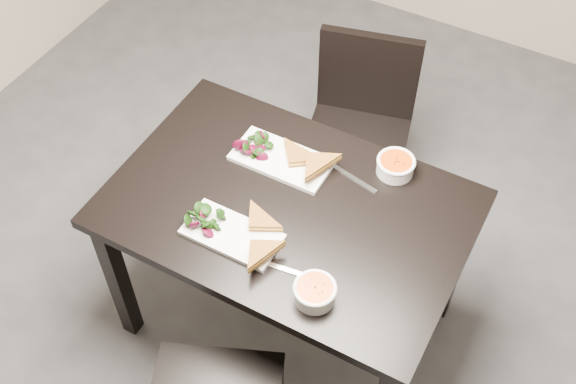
# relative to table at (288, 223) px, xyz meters

# --- Properties ---
(room_shell) EXTENTS (5.02, 5.02, 2.81)m
(room_shell) POSITION_rel_table_xyz_m (0.47, -0.30, 1.18)
(room_shell) COLOR beige
(room_shell) RESTS_ON ground
(table) EXTENTS (1.20, 0.80, 0.75)m
(table) POSITION_rel_table_xyz_m (0.00, 0.00, 0.00)
(table) COLOR black
(table) RESTS_ON ground
(chair_far) EXTENTS (0.51, 0.51, 0.85)m
(chair_far) POSITION_rel_table_xyz_m (-0.05, 0.74, -0.17)
(chair_far) COLOR black
(chair_far) RESTS_ON ground
(plate_near) EXTENTS (0.32, 0.16, 0.02)m
(plate_near) POSITION_rel_table_xyz_m (-0.10, -0.20, 0.11)
(plate_near) COLOR white
(plate_near) RESTS_ON table
(sandwich_near) EXTENTS (0.19, 0.18, 0.05)m
(sandwich_near) POSITION_rel_table_xyz_m (-0.03, -0.18, 0.14)
(sandwich_near) COLOR #B06825
(sandwich_near) RESTS_ON plate_near
(salad_near) EXTENTS (0.10, 0.09, 0.04)m
(salad_near) POSITION_rel_table_xyz_m (-0.20, -0.20, 0.14)
(salad_near) COLOR black
(salad_near) RESTS_ON plate_near
(soup_bowl_near) EXTENTS (0.13, 0.13, 0.06)m
(soup_bowl_near) POSITION_rel_table_xyz_m (0.24, -0.28, 0.13)
(soup_bowl_near) COLOR white
(soup_bowl_near) RESTS_ON table
(cutlery_near) EXTENTS (0.18, 0.04, 0.00)m
(cutlery_near) POSITION_rel_table_xyz_m (0.14, -0.23, 0.10)
(cutlery_near) COLOR silver
(cutlery_near) RESTS_ON table
(plate_far) EXTENTS (0.35, 0.17, 0.02)m
(plate_far) POSITION_rel_table_xyz_m (-0.11, 0.16, 0.11)
(plate_far) COLOR white
(plate_far) RESTS_ON table
(sandwich_far) EXTENTS (0.22, 0.21, 0.06)m
(sandwich_far) POSITION_rel_table_xyz_m (-0.05, 0.15, 0.14)
(sandwich_far) COLOR #B06825
(sandwich_far) RESTS_ON plate_far
(salad_far) EXTENTS (0.11, 0.10, 0.05)m
(salad_far) POSITION_rel_table_xyz_m (-0.21, 0.16, 0.14)
(salad_far) COLOR black
(salad_far) RESTS_ON plate_far
(soup_bowl_far) EXTENTS (0.14, 0.14, 0.06)m
(soup_bowl_far) POSITION_rel_table_xyz_m (0.25, 0.31, 0.13)
(soup_bowl_far) COLOR white
(soup_bowl_far) RESTS_ON table
(cutlery_far) EXTENTS (0.18, 0.05, 0.00)m
(cutlery_far) POSITION_rel_table_xyz_m (0.15, 0.21, 0.10)
(cutlery_far) COLOR silver
(cutlery_far) RESTS_ON table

